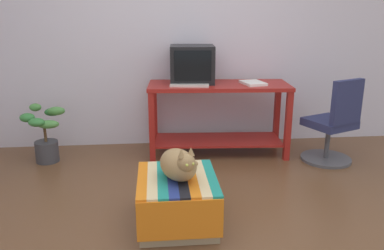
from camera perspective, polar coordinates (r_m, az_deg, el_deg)
name	(u,v)px	position (r m, az deg, el deg)	size (l,w,h in m)	color
ground_plane	(196,231)	(2.94, 0.65, -15.12)	(14.00, 14.00, 0.00)	brown
back_wall	(178,32)	(4.56, -2.09, 13.38)	(8.00, 0.10, 2.60)	silver
desk	(218,107)	(4.27, 3.83, 2.69)	(1.53, 0.66, 0.78)	maroon
tv_monitor	(192,65)	(4.25, 0.02, 8.74)	(0.49, 0.43, 0.40)	black
keyboard	(190,85)	(4.07, -0.35, 5.81)	(0.40, 0.15, 0.02)	beige
book	(253,83)	(4.22, 8.83, 6.04)	(0.21, 0.28, 0.03)	white
ottoman_with_blanket	(177,201)	(2.95, -2.14, -10.89)	(0.57, 0.67, 0.37)	tan
cat	(179,164)	(2.80, -1.88, -5.73)	(0.35, 0.45, 0.28)	#9E7A4C
potted_plant	(45,137)	(4.35, -20.49, -1.62)	(0.45, 0.33, 0.60)	#3D3D42
office_chair	(333,127)	(4.28, 19.81, -0.22)	(0.55, 0.55, 0.89)	#4C4C51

